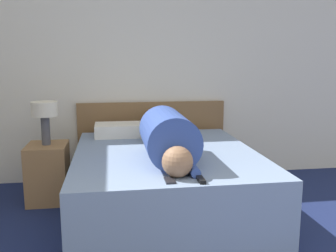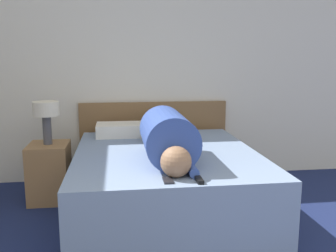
# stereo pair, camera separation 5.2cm
# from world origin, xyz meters

# --- Properties ---
(wall_back) EXTENTS (5.57, 0.06, 2.60)m
(wall_back) POSITION_xyz_m (0.00, 3.94, 1.30)
(wall_back) COLOR silver
(wall_back) RESTS_ON ground_plane
(bed) EXTENTS (1.57, 1.90, 0.59)m
(bed) POSITION_xyz_m (-0.03, 2.81, 0.29)
(bed) COLOR #7589A8
(bed) RESTS_ON ground_plane
(headboard) EXTENTS (1.69, 0.04, 0.90)m
(headboard) POSITION_xyz_m (-0.03, 3.87, 0.45)
(headboard) COLOR brown
(headboard) RESTS_ON ground_plane
(nightstand) EXTENTS (0.38, 0.44, 0.57)m
(nightstand) POSITION_xyz_m (-1.13, 3.31, 0.28)
(nightstand) COLOR olive
(nightstand) RESTS_ON ground_plane
(table_lamp) EXTENTS (0.25, 0.25, 0.42)m
(table_lamp) POSITION_xyz_m (-1.13, 3.31, 0.88)
(table_lamp) COLOR #4C4C51
(table_lamp) RESTS_ON nightstand
(person_lying) EXTENTS (0.40, 1.74, 0.40)m
(person_lying) POSITION_xyz_m (-0.06, 2.67, 0.76)
(person_lying) COLOR #936B4C
(person_lying) RESTS_ON bed
(pillow_near_headboard) EXTENTS (0.63, 0.34, 0.13)m
(pillow_near_headboard) POSITION_xyz_m (-0.35, 3.52, 0.65)
(pillow_near_headboard) COLOR silver
(pillow_near_headboard) RESTS_ON bed
(tv_remote) EXTENTS (0.04, 0.15, 0.02)m
(tv_remote) POSITION_xyz_m (0.08, 1.97, 0.60)
(tv_remote) COLOR black
(tv_remote) RESTS_ON bed
(cell_phone) EXTENTS (0.06, 0.13, 0.01)m
(cell_phone) POSITION_xyz_m (-0.13, 1.99, 0.59)
(cell_phone) COLOR black
(cell_phone) RESTS_ON bed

